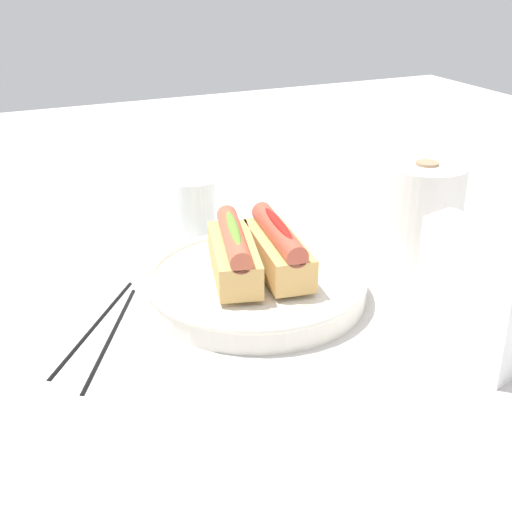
# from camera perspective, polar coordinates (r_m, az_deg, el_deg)

# --- Properties ---
(ground_plane) EXTENTS (2.40, 2.40, 0.00)m
(ground_plane) POSITION_cam_1_polar(r_m,az_deg,el_deg) (0.84, -0.88, -3.78)
(ground_plane) COLOR beige
(serving_bowl) EXTENTS (0.27, 0.27, 0.04)m
(serving_bowl) POSITION_cam_1_polar(r_m,az_deg,el_deg) (0.84, 0.00, -2.26)
(serving_bowl) COLOR silver
(serving_bowl) RESTS_ON ground_plane
(hotdog_front) EXTENTS (0.16, 0.09, 0.06)m
(hotdog_front) POSITION_cam_1_polar(r_m,az_deg,el_deg) (0.82, -1.86, 0.29)
(hotdog_front) COLOR tan
(hotdog_front) RESTS_ON serving_bowl
(hotdog_back) EXTENTS (0.16, 0.07, 0.06)m
(hotdog_back) POSITION_cam_1_polar(r_m,az_deg,el_deg) (0.83, 1.84, 0.70)
(hotdog_back) COLOR tan
(hotdog_back) RESTS_ON serving_bowl
(water_glass) EXTENTS (0.07, 0.07, 0.09)m
(water_glass) POSITION_cam_1_polar(r_m,az_deg,el_deg) (1.01, -5.27, 3.73)
(water_glass) COLOR white
(water_glass) RESTS_ON ground_plane
(paper_towel_roll) EXTENTS (0.11, 0.11, 0.13)m
(paper_towel_roll) POSITION_cam_1_polar(r_m,az_deg,el_deg) (0.97, 13.71, 3.75)
(paper_towel_roll) COLOR white
(paper_towel_roll) RESTS_ON ground_plane
(napkin_box) EXTENTS (0.12, 0.07, 0.15)m
(napkin_box) POSITION_cam_1_polar(r_m,az_deg,el_deg) (0.73, 17.63, -3.22)
(napkin_box) COLOR white
(napkin_box) RESTS_ON ground_plane
(chopstick_near) EXTENTS (0.20, 0.11, 0.01)m
(chopstick_near) POSITION_cam_1_polar(r_m,az_deg,el_deg) (0.78, -12.03, -6.46)
(chopstick_near) COLOR black
(chopstick_near) RESTS_ON ground_plane
(chopstick_far) EXTENTS (0.18, 0.13, 0.01)m
(chopstick_far) POSITION_cam_1_polar(r_m,az_deg,el_deg) (0.81, -13.35, -5.60)
(chopstick_far) COLOR black
(chopstick_far) RESTS_ON ground_plane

